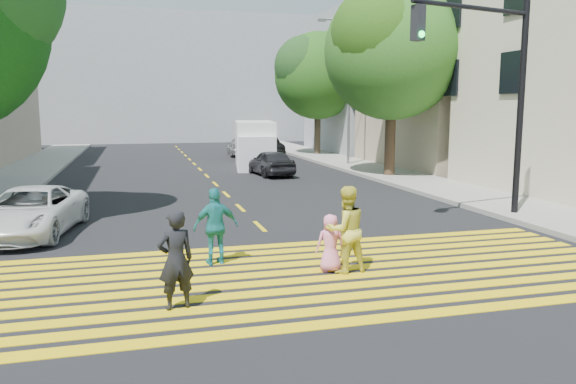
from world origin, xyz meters
name	(u,v)px	position (x,y,z in m)	size (l,w,h in m)	color
ground	(333,296)	(0.00, 0.00, 0.00)	(120.00, 120.00, 0.00)	black
sidewalk_left	(30,171)	(-8.50, 22.00, 0.07)	(3.00, 40.00, 0.15)	gray
sidewalk_right	(396,176)	(8.50, 15.00, 0.07)	(3.00, 60.00, 0.15)	gray
crosswalk	(311,275)	(0.00, 1.28, 0.01)	(13.40, 5.30, 0.01)	yellow
lane_line	(197,166)	(0.00, 22.50, 0.01)	(0.12, 34.40, 0.01)	yellow
building_right_tan	(474,76)	(15.00, 19.00, 5.00)	(10.00, 10.00, 10.00)	tan
building_right_grey	(388,84)	(15.00, 30.00, 5.00)	(10.00, 10.00, 10.00)	gray
backdrop_block	(168,79)	(0.00, 48.00, 6.00)	(30.00, 8.00, 12.00)	gray
tree_right_near	(393,44)	(8.22, 15.11, 6.10)	(8.13, 8.13, 9.01)	#30271A
tree_right_far	(319,71)	(8.74, 27.50, 5.66)	(6.71, 6.35, 8.39)	black
pedestrian_man	(176,260)	(-2.67, 0.08, 0.82)	(0.60, 0.39, 1.65)	black
pedestrian_woman	(346,230)	(0.73, 1.30, 0.87)	(0.84, 0.66, 1.74)	#DBD143
pedestrian_child	(330,243)	(0.45, 1.43, 0.58)	(0.57, 0.37, 1.17)	pink
pedestrian_extra	(216,226)	(-1.68, 2.55, 0.81)	(0.95, 0.39, 1.62)	teal
white_sedan	(30,212)	(-5.91, 6.50, 0.61)	(2.03, 4.41, 1.23)	silver
dark_car_near	(271,163)	(3.03, 17.40, 0.62)	(1.48, 3.67, 1.25)	black
silver_car	(241,147)	(3.66, 28.87, 0.61)	(1.72, 4.23, 1.23)	#9A9A9A
dark_car_parked	(265,146)	(5.09, 27.71, 0.71)	(1.50, 4.29, 1.41)	black
white_van	(255,146)	(3.00, 21.04, 1.19)	(2.74, 5.55, 2.51)	white
traffic_signal	(494,77)	(6.53, 5.06, 4.09)	(4.22, 1.30, 6.31)	black
street_lamp	(346,81)	(8.05, 20.56, 4.67)	(1.83, 0.54, 8.15)	gray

